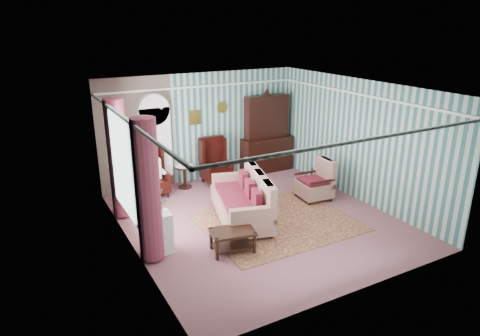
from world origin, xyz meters
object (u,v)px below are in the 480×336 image
wingback_right (216,162)px  sofa (241,199)px  seated_woman (152,174)px  coffee_table (232,241)px  plant_stand (157,234)px  wingback_left (152,172)px  floral_armchair (314,178)px  bookcase (156,148)px  dresser_hutch (267,131)px  round_side_table (185,177)px  nest_table (322,177)px

wingback_right → sofa: bearing=-102.3°
seated_woman → coffee_table: (0.47, -3.36, -0.37)m
seated_woman → plant_stand: size_ratio=1.47×
wingback_left → floral_armchair: size_ratio=1.15×
bookcase → dresser_hutch: dresser_hutch is taller
plant_stand → coffee_table: size_ratio=0.97×
seated_woman → round_side_table: size_ratio=1.97×
bookcase → coffee_table: (0.22, -3.75, -0.90)m
round_side_table → sofa: size_ratio=0.27×
round_side_table → coffee_table: (-0.43, -3.51, -0.08)m
wingback_left → coffee_table: bearing=-82.0°
sofa → wingback_left: bearing=45.0°
wingback_left → coffee_table: size_ratio=1.52×
dresser_hutch → coffee_table: (-3.03, -3.63, -0.96)m
round_side_table → plant_stand: size_ratio=0.75×
dresser_hutch → round_side_table: bearing=-177.4°
wingback_right → round_side_table: size_ratio=2.08×
nest_table → coffee_table: nest_table is taller
round_side_table → nest_table: bearing=-28.2°
sofa → wingback_right: bearing=3.4°
seated_woman → plant_stand: bearing=-106.2°
round_side_table → sofa: bearing=-81.5°
seated_woman → floral_armchair: (3.40, -2.07, -0.05)m
wingback_left → sofa: bearing=-60.7°
coffee_table → round_side_table: bearing=83.0°
seated_woman → nest_table: bearing=-20.8°
plant_stand → floral_armchair: (4.20, 0.68, 0.14)m
seated_woman → floral_armchair: bearing=-31.2°
nest_table → coffee_table: (-3.60, -1.81, -0.05)m
bookcase → floral_armchair: size_ratio=2.06×
seated_woman → round_side_table: 0.96m
round_side_table → sofa: 2.43m
bookcase → plant_stand: size_ratio=2.80×
nest_table → sofa: size_ratio=0.25×
dresser_hutch → wingback_left: size_ratio=1.89×
round_side_table → floral_armchair: floral_armchair is taller
dresser_hutch → wingback_right: dresser_hutch is taller
seated_woman → round_side_table: seated_woman is taller
round_side_table → coffee_table: bearing=-97.0°
bookcase → plant_stand: (-1.05, -3.14, -0.72)m
bookcase → seated_woman: 0.70m
dresser_hutch → seated_woman: 3.56m
wingback_right → plant_stand: (-2.55, -2.75, -0.22)m
coffee_table → sofa: bearing=54.7°
floral_armchair → coffee_table: bearing=118.8°
bookcase → dresser_hutch: size_ratio=0.95×
round_side_table → wingback_right: bearing=-10.0°
nest_table → coffee_table: size_ratio=0.65×
round_side_table → plant_stand: plant_stand is taller
wingback_right → nest_table: 2.81m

